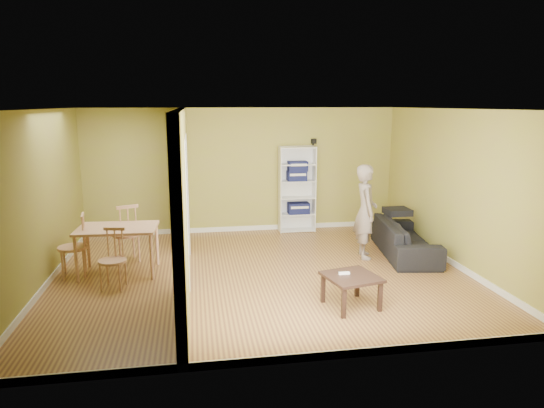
{
  "coord_description": "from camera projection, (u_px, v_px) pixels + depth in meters",
  "views": [
    {
      "loc": [
        -1.03,
        -7.31,
        2.68
      ],
      "look_at": [
        0.2,
        0.2,
        1.1
      ],
      "focal_mm": 32.0,
      "sensor_mm": 36.0,
      "label": 1
    }
  ],
  "objects": [
    {
      "name": "room_shell",
      "position": [
        261.0,
        194.0,
        7.51
      ],
      "size": [
        6.5,
        6.5,
        6.5
      ],
      "color": "#AA7F3D",
      "rests_on": "ground"
    },
    {
      "name": "partition",
      "position": [
        183.0,
        197.0,
        7.32
      ],
      "size": [
        0.22,
        5.5,
        2.6
      ],
      "primitive_type": null,
      "color": "#A0A13A",
      "rests_on": "ground"
    },
    {
      "name": "wall_speaker",
      "position": [
        314.0,
        141.0,
        10.22
      ],
      "size": [
        0.1,
        0.1,
        0.1
      ],
      "primitive_type": "cube",
      "color": "black",
      "rests_on": "room_shell"
    },
    {
      "name": "sofa",
      "position": [
        405.0,
        233.0,
        8.72
      ],
      "size": [
        2.17,
        1.19,
        0.78
      ],
      "primitive_type": "imported",
      "rotation": [
        0.0,
        0.0,
        1.42
      ],
      "color": "black",
      "rests_on": "ground"
    },
    {
      "name": "person",
      "position": [
        366.0,
        203.0,
        8.45
      ],
      "size": [
        0.78,
        0.65,
        1.94
      ],
      "primitive_type": "imported",
      "rotation": [
        0.0,
        0.0,
        1.43
      ],
      "color": "slate",
      "rests_on": "ground"
    },
    {
      "name": "bookshelf",
      "position": [
        296.0,
        189.0,
        10.28
      ],
      "size": [
        0.76,
        0.33,
        1.81
      ],
      "color": "white",
      "rests_on": "ground"
    },
    {
      "name": "paper_box_navy_a",
      "position": [
        298.0,
        208.0,
        10.32
      ],
      "size": [
        0.45,
        0.29,
        0.23
      ],
      "primitive_type": "cube",
      "color": "navy",
      "rests_on": "bookshelf"
    },
    {
      "name": "paper_box_navy_b",
      "position": [
        297.0,
        176.0,
        10.17
      ],
      "size": [
        0.4,
        0.26,
        0.2
      ],
      "primitive_type": "cube",
      "color": "navy",
      "rests_on": "bookshelf"
    },
    {
      "name": "paper_box_navy_c",
      "position": [
        298.0,
        166.0,
        10.13
      ],
      "size": [
        0.4,
        0.26,
        0.2
      ],
      "primitive_type": "cube",
      "color": "navy",
      "rests_on": "bookshelf"
    },
    {
      "name": "coffee_table",
      "position": [
        351.0,
        280.0,
        6.45
      ],
      "size": [
        0.66,
        0.66,
        0.44
      ],
      "rotation": [
        0.0,
        0.0,
        0.23
      ],
      "color": "#341C14",
      "rests_on": "ground"
    },
    {
      "name": "game_controller",
      "position": [
        344.0,
        273.0,
        6.49
      ],
      "size": [
        0.15,
        0.04,
        0.03
      ],
      "primitive_type": "cube",
      "color": "white",
      "rests_on": "coffee_table"
    },
    {
      "name": "dining_table",
      "position": [
        117.0,
        232.0,
        7.68
      ],
      "size": [
        1.22,
        0.82,
        0.76
      ],
      "rotation": [
        0.0,
        0.0,
        -0.05
      ],
      "color": "tan",
      "rests_on": "ground"
    },
    {
      "name": "chair_left",
      "position": [
        73.0,
        246.0,
        7.58
      ],
      "size": [
        0.52,
        0.52,
        1.0
      ],
      "primitive_type": null,
      "rotation": [
        0.0,
        0.0,
        -1.43
      ],
      "color": "tan",
      "rests_on": "ground"
    },
    {
      "name": "chair_near",
      "position": [
        112.0,
        259.0,
        7.1
      ],
      "size": [
        0.48,
        0.48,
        0.89
      ],
      "primitive_type": null,
      "rotation": [
        0.0,
        0.0,
        -0.19
      ],
      "color": "tan",
      "rests_on": "ground"
    },
    {
      "name": "chair_far",
      "position": [
        126.0,
        232.0,
        8.3
      ],
      "size": [
        0.62,
        0.62,
        1.03
      ],
      "primitive_type": null,
      "rotation": [
        0.0,
        0.0,
        3.54
      ],
      "color": "tan",
      "rests_on": "ground"
    }
  ]
}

